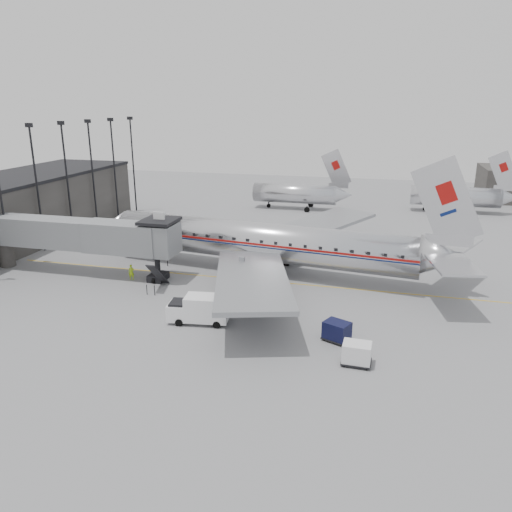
{
  "coord_description": "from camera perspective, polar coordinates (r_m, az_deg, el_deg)",
  "views": [
    {
      "loc": [
        12.53,
        -40.73,
        17.74
      ],
      "look_at": [
        0.95,
        4.24,
        3.2
      ],
      "focal_mm": 35.0,
      "sensor_mm": 36.0,
      "label": 1
    }
  ],
  "objects": [
    {
      "name": "apron_line",
      "position": [
        50.88,
        2.73,
        -3.03
      ],
      "size": [
        60.0,
        0.15,
        0.01
      ],
      "primitive_type": "cube",
      "rotation": [
        0.0,
        0.0,
        1.57
      ],
      "color": "gold",
      "rests_on": "ground"
    },
    {
      "name": "baggage_cart_navy",
      "position": [
        39.17,
        9.22,
        -8.44
      ],
      "size": [
        2.43,
        2.19,
        1.56
      ],
      "rotation": [
        0.0,
        0.0,
        -0.43
      ],
      "color": "black",
      "rests_on": "ground"
    },
    {
      "name": "baggage_cart_white",
      "position": [
        36.16,
        11.44,
        -10.84
      ],
      "size": [
        2.1,
        1.63,
        1.61
      ],
      "rotation": [
        0.0,
        0.0,
        -0.04
      ],
      "color": "silver",
      "rests_on": "ground"
    },
    {
      "name": "ground",
      "position": [
        46.16,
        -2.47,
        -5.23
      ],
      "size": [
        160.0,
        160.0,
        0.0
      ],
      "primitive_type": "plane",
      "color": "slate",
      "rests_on": "ground"
    },
    {
      "name": "distant_aircraft_near",
      "position": [
        85.29,
        4.58,
        7.2
      ],
      "size": [
        16.39,
        3.2,
        10.26
      ],
      "color": "silver",
      "rests_on": "ground"
    },
    {
      "name": "floodlight_masts",
      "position": [
        67.65,
        -22.26,
        8.14
      ],
      "size": [
        0.9,
        42.25,
        15.25
      ],
      "color": "black",
      "rests_on": "ground"
    },
    {
      "name": "ramp_worker",
      "position": [
        52.92,
        -14.06,
        -1.81
      ],
      "size": [
        0.68,
        0.54,
        1.62
      ],
      "primitive_type": "imported",
      "rotation": [
        0.0,
        0.0,
        0.29
      ],
      "color": "#9AC717",
      "rests_on": "ground"
    },
    {
      "name": "airliner",
      "position": [
        52.99,
        1.13,
        1.59
      ],
      "size": [
        41.67,
        38.39,
        13.21
      ],
      "rotation": [
        0.0,
        0.0,
        -0.13
      ],
      "color": "silver",
      "rests_on": "ground"
    },
    {
      "name": "jet_bridge",
      "position": [
        54.84,
        -18.29,
        2.17
      ],
      "size": [
        21.0,
        6.2,
        7.1
      ],
      "color": "slate",
      "rests_on": "ground"
    },
    {
      "name": "service_van",
      "position": [
        41.76,
        -6.51,
        -6.01
      ],
      "size": [
        5.23,
        2.53,
        2.37
      ],
      "rotation": [
        0.0,
        0.0,
        0.12
      ],
      "color": "white",
      "rests_on": "ground"
    },
    {
      "name": "distant_aircraft_mid",
      "position": [
        88.79,
        21.92,
        6.41
      ],
      "size": [
        16.39,
        3.2,
        10.26
      ],
      "color": "silver",
      "rests_on": "ground"
    }
  ]
}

